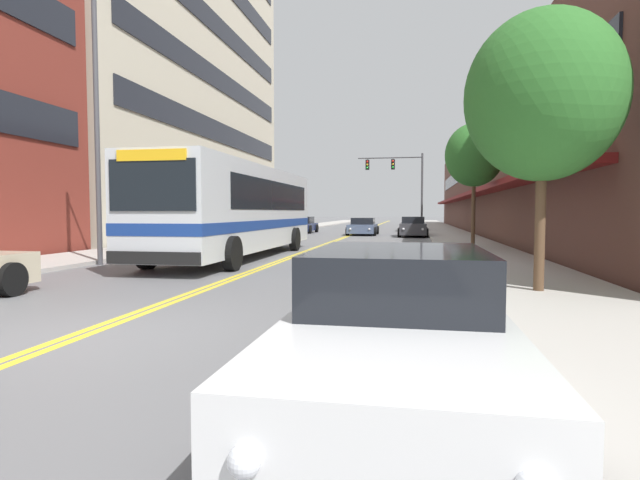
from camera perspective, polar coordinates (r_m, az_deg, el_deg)
The scene contains 17 objects.
ground_plane at distance 43.18m, azimuth 4.67°, elevation 0.99°, with size 240.00×240.00×0.00m, color slate.
sidewalk_left at distance 44.48m, azimuth -4.48°, elevation 1.13°, with size 3.23×106.00×0.12m.
sidewalk_right at distance 43.03m, azimuth 14.14°, elevation 0.98°, with size 3.23×106.00×0.12m.
centre_line at distance 43.18m, azimuth 4.67°, elevation 0.99°, with size 0.34×106.00×0.01m.
office_tower_left at distance 40.85m, azimuth -19.85°, elevation 21.34°, with size 12.08×27.75×29.00m.
storefront_row_right at distance 43.84m, azimuth 21.91°, elevation 6.50°, with size 9.10×68.00×8.73m.
city_bus at distance 18.81m, azimuth -9.18°, elevation 3.72°, with size 2.93×12.45×3.28m.
car_beige_parked_left_near at distance 33.97m, azimuth -4.42°, elevation 1.34°, with size 2.14×4.16×1.19m.
car_navy_parked_left_far at distance 40.08m, azimuth -2.03°, elevation 1.68°, with size 2.03×4.57×1.30m.
car_white_parked_right_foreground at distance 4.62m, azimuth 8.90°, elevation -10.07°, with size 2.05×4.77×1.34m.
car_charcoal_parked_right_mid at distance 44.85m, azimuth 10.43°, elevation 1.73°, with size 2.06×4.41×1.16m.
car_dark_grey_parked_right_far at distance 34.59m, azimuth 10.58°, elevation 1.44°, with size 1.99×4.22×1.36m.
car_slate_blue_moving_lead at distance 36.59m, azimuth 4.93°, elevation 1.49°, with size 2.14×4.40×1.25m.
traffic_signal_mast at distance 45.93m, azimuth 9.18°, elevation 7.23°, with size 5.86×0.38×6.93m.
street_lamp_left_near at distance 17.36m, azimuth -23.18°, elevation 14.38°, with size 2.70×0.28×8.59m.
street_tree_right_near at distance 10.95m, azimuth 24.15°, elevation 14.70°, with size 2.98×2.98×5.44m.
street_tree_right_mid at distance 22.95m, azimuth 17.22°, elevation 9.24°, with size 2.50×2.50×5.41m.
Camera 1 is at (4.46, -5.92, 1.68)m, focal length 28.00 mm.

